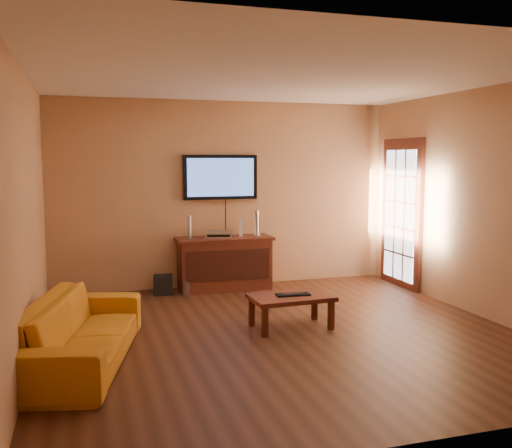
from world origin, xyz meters
name	(u,v)px	position (x,y,z in m)	size (l,w,h in m)	color
ground_plane	(281,334)	(0.00, 0.00, 0.00)	(5.00, 5.00, 0.00)	#361C0F
room_walls	(264,175)	(0.00, 0.62, 1.69)	(5.00, 5.00, 5.00)	tan
french_door	(401,215)	(2.46, 1.70, 1.05)	(0.07, 1.02, 2.22)	#471A10
media_console	(224,263)	(-0.08, 2.23, 0.38)	(1.37, 0.53, 0.75)	#471A10
television	(220,177)	(-0.08, 2.45, 1.60)	(1.09, 0.08, 0.65)	black
coffee_table	(291,300)	(0.18, 0.17, 0.31)	(0.92, 0.58, 0.37)	#471A10
sofa	(80,320)	(-2.05, -0.30, 0.40)	(2.06, 0.60, 0.80)	orange
speaker_left	(190,228)	(-0.57, 2.26, 0.90)	(0.09, 0.09, 0.32)	silver
speaker_right	(257,224)	(0.42, 2.27, 0.92)	(0.10, 0.10, 0.36)	silver
av_receiver	(219,235)	(-0.16, 2.23, 0.80)	(0.37, 0.27, 0.09)	silver
game_console	(241,228)	(0.18, 2.27, 0.87)	(0.05, 0.17, 0.23)	white
subwoofer	(163,285)	(-0.97, 2.19, 0.13)	(0.26, 0.26, 0.26)	black
bottle	(187,290)	(-0.68, 1.90, 0.10)	(0.07, 0.07, 0.21)	white
keyboard	(293,294)	(0.19, 0.16, 0.38)	(0.39, 0.17, 0.02)	black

